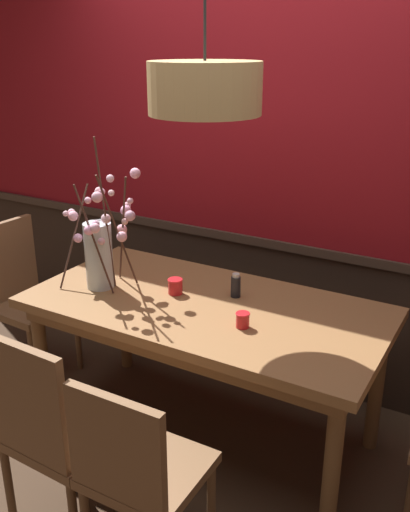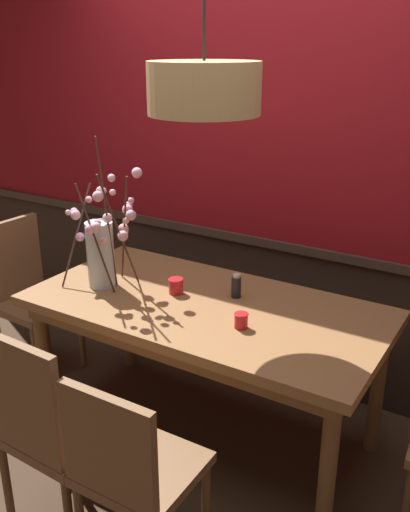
% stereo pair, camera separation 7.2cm
% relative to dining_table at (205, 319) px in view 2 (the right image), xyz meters
% --- Properties ---
extents(ground_plane, '(24.00, 24.00, 0.00)m').
position_rel_dining_table_xyz_m(ground_plane, '(0.00, 0.00, -0.69)').
color(ground_plane, '#422D1E').
extents(back_wall, '(5.57, 0.14, 2.80)m').
position_rel_dining_table_xyz_m(back_wall, '(0.00, 0.78, 0.70)').
color(back_wall, '#2D2119').
rests_on(back_wall, ground).
extents(dining_table, '(1.76, 0.88, 0.78)m').
position_rel_dining_table_xyz_m(dining_table, '(0.00, 0.00, 0.00)').
color(dining_table, olive).
rests_on(dining_table, ground).
extents(chair_near_side_right, '(0.42, 0.41, 0.89)m').
position_rel_dining_table_xyz_m(chair_near_side_right, '(0.21, -0.87, -0.18)').
color(chair_near_side_right, brown).
rests_on(chair_near_side_right, ground).
extents(chair_near_side_left, '(0.45, 0.41, 0.96)m').
position_rel_dining_table_xyz_m(chair_near_side_left, '(-0.22, -0.86, -0.16)').
color(chair_near_side_left, brown).
rests_on(chair_near_side_left, ground).
extents(chair_far_side_right, '(0.43, 0.41, 0.92)m').
position_rel_dining_table_xyz_m(chair_far_side_right, '(0.30, 0.87, -0.17)').
color(chair_far_side_right, brown).
rests_on(chair_far_side_right, ground).
extents(chair_head_west_end, '(0.42, 0.44, 0.97)m').
position_rel_dining_table_xyz_m(chair_head_west_end, '(-1.28, -0.00, -0.14)').
color(chair_head_west_end, brown).
rests_on(chair_head_west_end, ground).
extents(chair_far_side_left, '(0.44, 0.40, 0.94)m').
position_rel_dining_table_xyz_m(chair_far_side_left, '(-0.25, 0.87, -0.16)').
color(chair_far_side_left, brown).
rests_on(chair_far_side_left, ground).
extents(vase_with_blossoms, '(0.44, 0.32, 0.79)m').
position_rel_dining_table_xyz_m(vase_with_blossoms, '(-0.56, -0.09, 0.30)').
color(vase_with_blossoms, silver).
rests_on(vase_with_blossoms, dining_table).
extents(candle_holder_nearer_center, '(0.08, 0.08, 0.08)m').
position_rel_dining_table_xyz_m(candle_holder_nearer_center, '(-0.19, 0.02, 0.13)').
color(candle_holder_nearer_center, red).
rests_on(candle_holder_nearer_center, dining_table).
extents(candle_holder_nearer_edge, '(0.07, 0.07, 0.07)m').
position_rel_dining_table_xyz_m(candle_holder_nearer_edge, '(0.27, -0.13, 0.12)').
color(candle_holder_nearer_edge, red).
rests_on(candle_holder_nearer_edge, dining_table).
extents(condiment_bottle, '(0.05, 0.05, 0.12)m').
position_rel_dining_table_xyz_m(condiment_bottle, '(0.09, 0.14, 0.15)').
color(condiment_bottle, black).
rests_on(condiment_bottle, dining_table).
extents(pendant_lamp, '(0.47, 0.47, 1.11)m').
position_rel_dining_table_xyz_m(pendant_lamp, '(0.05, -0.10, 1.11)').
color(pendant_lamp, tan).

